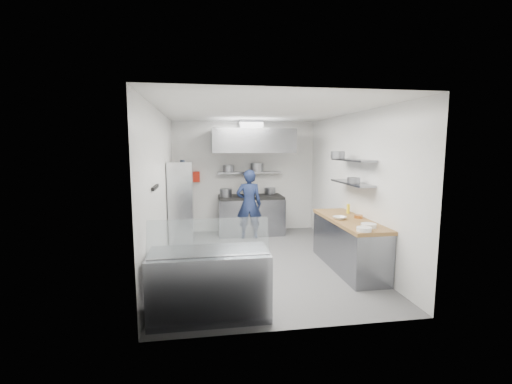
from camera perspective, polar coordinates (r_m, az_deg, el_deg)
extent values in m
plane|color=#4B4B4D|center=(6.65, 0.81, -11.42)|extent=(5.00, 5.00, 0.00)
plane|color=silver|center=(6.32, 0.85, 13.35)|extent=(5.00, 5.00, 0.00)
cube|color=white|center=(8.80, -1.90, 2.56)|extent=(3.60, 2.80, 0.02)
cube|color=white|center=(3.92, 6.96, -3.64)|extent=(3.60, 2.80, 0.02)
cube|color=white|center=(6.29, -15.55, 0.33)|extent=(2.80, 5.00, 0.02)
cube|color=white|center=(6.87, 15.81, 0.90)|extent=(2.80, 5.00, 0.02)
cube|color=gray|center=(8.55, -0.88, -4.02)|extent=(1.60, 0.80, 0.90)
cube|color=black|center=(8.47, -0.88, -0.83)|extent=(1.57, 0.78, 0.06)
cylinder|color=slate|center=(8.30, -5.05, -0.13)|extent=(0.29, 0.29, 0.20)
cylinder|color=slate|center=(8.41, -0.94, 0.14)|extent=(0.34, 0.34, 0.24)
cylinder|color=slate|center=(8.82, 2.32, 0.21)|extent=(0.28, 0.28, 0.16)
cube|color=gray|center=(8.64, -1.11, 3.27)|extent=(1.60, 0.30, 0.04)
cylinder|color=slate|center=(8.43, -4.62, 3.89)|extent=(0.28, 0.28, 0.18)
cylinder|color=slate|center=(8.63, 0.16, 4.13)|extent=(0.33, 0.33, 0.22)
cube|color=gray|center=(8.21, -0.73, 8.50)|extent=(1.90, 1.15, 0.55)
cube|color=slate|center=(8.45, -0.96, 11.05)|extent=(0.55, 0.55, 0.24)
cube|color=red|center=(8.67, -10.08, 2.51)|extent=(0.22, 0.10, 0.26)
imported|color=#162042|center=(8.05, -1.18, -2.05)|extent=(0.64, 0.46, 1.64)
cube|color=silver|center=(7.57, -12.30, -2.04)|extent=(0.50, 0.90, 1.85)
cube|color=white|center=(7.39, -12.37, -3.26)|extent=(0.16, 0.20, 0.18)
cube|color=yellow|center=(7.76, -12.27, 0.99)|extent=(0.15, 0.19, 0.17)
cylinder|color=black|center=(7.36, -12.15, 4.56)|extent=(0.10, 0.10, 0.18)
cube|color=black|center=(5.38, -16.45, 0.74)|extent=(0.04, 0.55, 0.05)
cube|color=gray|center=(6.39, 15.11, -8.53)|extent=(0.62, 2.00, 0.84)
cube|color=olive|center=(6.28, 15.25, -4.58)|extent=(0.65, 2.04, 0.06)
cylinder|color=white|center=(5.41, 17.56, -5.93)|extent=(0.22, 0.22, 0.06)
cylinder|color=white|center=(5.69, 18.26, -5.32)|extent=(0.24, 0.24, 0.06)
cylinder|color=#C57937|center=(6.36, 16.71, -3.93)|extent=(0.15, 0.15, 0.06)
cylinder|color=yellow|center=(6.75, 15.12, -2.70)|extent=(0.06, 0.06, 0.18)
imported|color=white|center=(6.17, 13.73, -4.20)|extent=(0.27, 0.27, 0.05)
cube|color=gray|center=(6.52, 15.65, 1.45)|extent=(0.30, 1.30, 0.04)
cube|color=gray|center=(6.49, 15.78, 5.14)|extent=(0.30, 1.30, 0.04)
cylinder|color=slate|center=(6.30, 15.95, 1.88)|extent=(0.23, 0.23, 0.10)
cylinder|color=slate|center=(6.72, 13.47, 6.05)|extent=(0.26, 0.26, 0.14)
cube|color=gray|center=(4.54, -7.73, -14.94)|extent=(1.50, 0.70, 0.85)
cube|color=silver|center=(4.22, -7.85, -7.44)|extent=(1.47, 0.19, 0.42)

